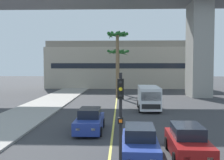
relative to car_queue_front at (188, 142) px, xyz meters
The scene contains 10 objects.
lane_stripe_center 13.89m from the car_queue_front, 105.93° to the left, with size 0.14×56.00×0.01m, color #DBCC4C.
bridge_overpass 29.30m from the car_queue_front, 95.49° to the left, with size 63.15×8.00×17.62m.
pier_building_backdrop 42.38m from the car_queue_front, 95.18° to the left, with size 28.60×8.04×9.26m.
car_queue_front is the anchor object (origin of this frame).
car_queue_second 2.38m from the car_queue_front, behind, with size 1.95×4.16×1.56m.
car_queue_third 7.27m from the car_queue_front, 137.66° to the left, with size 1.85×4.11×1.56m.
delivery_van 13.91m from the car_queue_front, 91.86° to the left, with size 2.23×5.28×2.36m.
traffic_light_median_near 4.86m from the car_queue_front, 137.79° to the right, with size 0.24×0.37×4.20m.
palm_tree_near_median 31.10m from the car_queue_front, 96.90° to the left, with size 3.60×3.62×7.14m.
palm_tree_mid_median 25.27m from the car_queue_front, 98.81° to the left, with size 3.01×3.05×9.18m.
Camera 1 is at (0.53, -2.33, 4.47)m, focal length 42.90 mm.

